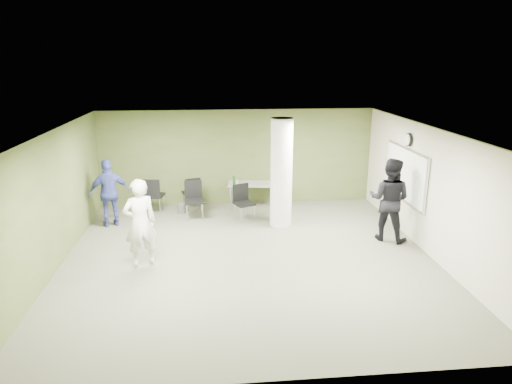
{
  "coord_description": "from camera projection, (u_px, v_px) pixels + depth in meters",
  "views": [
    {
      "loc": [
        -0.73,
        -9.16,
        4.22
      ],
      "look_at": [
        0.25,
        1.0,
        1.21
      ],
      "focal_mm": 32.0,
      "sensor_mm": 36.0,
      "label": 1
    }
  ],
  "objects": [
    {
      "name": "folding_table",
      "position": [
        254.0,
        185.0,
        13.24
      ],
      "size": [
        1.59,
        0.84,
        0.97
      ],
      "rotation": [
        0.0,
        0.0,
        -0.12
      ],
      "color": "gray",
      "rests_on": "floor"
    },
    {
      "name": "wall_back",
      "position": [
        238.0,
        157.0,
        13.43
      ],
      "size": [
        8.0,
        2.8,
        0.02
      ],
      "primitive_type": "cube",
      "rotation": [
        1.57,
        0.0,
        0.0
      ],
      "color": "#48592A",
      "rests_on": "floor"
    },
    {
      "name": "wall_clock",
      "position": [
        408.0,
        140.0,
        10.85
      ],
      "size": [
        0.06,
        0.32,
        0.32
      ],
      "color": "black",
      "rests_on": "wall_right_cream"
    },
    {
      "name": "column",
      "position": [
        281.0,
        173.0,
        11.62
      ],
      "size": [
        0.56,
        0.56,
        2.8
      ],
      "primitive_type": "cylinder",
      "color": "silver",
      "rests_on": "floor"
    },
    {
      "name": "floor",
      "position": [
        249.0,
        258.0,
        10.01
      ],
      "size": [
        8.0,
        8.0,
        0.0
      ],
      "primitive_type": "plane",
      "color": "#555644",
      "rests_on": "ground"
    },
    {
      "name": "chair_table_right",
      "position": [
        243.0,
        199.0,
        12.26
      ],
      "size": [
        0.63,
        0.63,
        0.97
      ],
      "rotation": [
        0.0,
        0.0,
        0.4
      ],
      "color": "black",
      "rests_on": "floor"
    },
    {
      "name": "ceiling",
      "position": [
        248.0,
        131.0,
        9.22
      ],
      "size": [
        8.0,
        8.0,
        0.0
      ],
      "primitive_type": "plane",
      "rotation": [
        3.14,
        0.0,
        0.0
      ],
      "color": "white",
      "rests_on": "wall_back"
    },
    {
      "name": "wall_left",
      "position": [
        52.0,
        203.0,
        9.25
      ],
      "size": [
        0.02,
        8.0,
        2.8
      ],
      "primitive_type": "cube",
      "color": "#48592A",
      "rests_on": "floor"
    },
    {
      "name": "wastebasket",
      "position": [
        182.0,
        208.0,
        12.88
      ],
      "size": [
        0.23,
        0.23,
        0.27
      ],
      "primitive_type": "cylinder",
      "color": "#4C4C4C",
      "rests_on": "floor"
    },
    {
      "name": "whiteboard",
      "position": [
        405.0,
        174.0,
        11.09
      ],
      "size": [
        0.05,
        2.3,
        1.3
      ],
      "color": "silver",
      "rests_on": "wall_right_cream"
    },
    {
      "name": "wall_right_cream",
      "position": [
        430.0,
        192.0,
        9.98
      ],
      "size": [
        0.02,
        8.0,
        2.8
      ],
      "primitive_type": "cube",
      "color": "beige",
      "rests_on": "floor"
    },
    {
      "name": "woman_white",
      "position": [
        140.0,
        223.0,
        9.42
      ],
      "size": [
        0.81,
        0.68,
        1.88
      ],
      "primitive_type": "imported",
      "rotation": [
        0.0,
        0.0,
        3.55
      ],
      "color": "white",
      "rests_on": "floor"
    },
    {
      "name": "chair_table_left",
      "position": [
        194.0,
        197.0,
        12.42
      ],
      "size": [
        0.54,
        0.54,
        1.0
      ],
      "rotation": [
        0.0,
        0.0,
        0.09
      ],
      "color": "black",
      "rests_on": "floor"
    },
    {
      "name": "chair_back_right",
      "position": [
        192.0,
        190.0,
        13.14
      ],
      "size": [
        0.6,
        0.6,
        0.94
      ],
      "rotation": [
        0.0,
        0.0,
        3.48
      ],
      "color": "black",
      "rests_on": "floor"
    },
    {
      "name": "man_blue",
      "position": [
        110.0,
        193.0,
        11.72
      ],
      "size": [
        1.12,
        0.74,
        1.77
      ],
      "primitive_type": "imported",
      "rotation": [
        0.0,
        0.0,
        3.47
      ],
      "color": "#39418D",
      "rests_on": "floor"
    },
    {
      "name": "man_black",
      "position": [
        389.0,
        200.0,
        10.77
      ],
      "size": [
        1.23,
        1.17,
        2.0
      ],
      "primitive_type": "imported",
      "rotation": [
        0.0,
        0.0,
        2.54
      ],
      "color": "black",
      "rests_on": "floor"
    },
    {
      "name": "chair_back_left",
      "position": [
        153.0,
        193.0,
        12.72
      ],
      "size": [
        0.59,
        0.59,
        1.02
      ],
      "rotation": [
        0.0,
        0.0,
        2.96
      ],
      "color": "black",
      "rests_on": "floor"
    }
  ]
}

